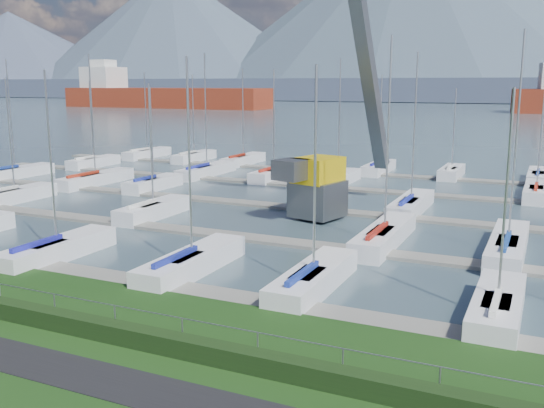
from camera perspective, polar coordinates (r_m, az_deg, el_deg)
The scene contains 9 objects.
path at distance 21.61m, azimuth -17.51°, elevation -15.03°, with size 160.00×2.00×0.04m, color black.
water at distance 277.59m, azimuth 22.22°, elevation 8.46°, with size 800.00×540.00×0.20m, color #3D515A.
hedge at distance 23.25m, azimuth -13.19°, elevation -11.93°, with size 80.00×0.70×0.70m, color black.
fence at distance 23.23m, azimuth -12.67°, elevation -9.67°, with size 0.04×0.04×80.00m, color gray.
foothill at distance 347.37m, azimuth 22.89°, elevation 9.87°, with size 900.00×80.00×12.00m, color #49536B.
docks at distance 46.15m, azimuth 7.30°, elevation -0.83°, with size 90.00×41.60×0.25m.
crane at distance 44.39m, azimuth 5.50°, elevation 5.98°, with size 5.18×13.45×22.35m.
cargo_ship_west at distance 253.17m, azimuth -10.81°, elevation 9.81°, with size 88.39×18.47×21.50m.
sailboat_fleet at distance 47.63m, azimuth 6.56°, elevation 6.40°, with size 74.82×49.64×12.97m.
Camera 1 is at (13.41, -17.10, 9.41)m, focal length 40.00 mm.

